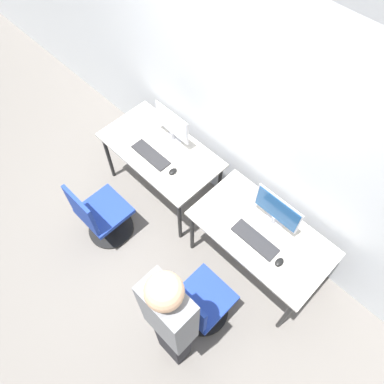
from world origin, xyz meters
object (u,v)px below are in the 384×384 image
monitor_left (172,126)px  keyboard_left (151,155)px  keyboard_right (255,240)px  office_chair_left (101,217)px  office_chair_right (200,304)px  mouse_left (173,171)px  monitor_right (277,211)px  person_right (170,322)px  mouse_right (279,262)px

monitor_left → keyboard_left: bearing=-90.0°
keyboard_right → keyboard_left: bearing=-179.2°
office_chair_left → office_chair_right: bearing=3.3°
office_chair_right → office_chair_left: bearing=-176.7°
mouse_left → keyboard_right: mouse_left is taller
mouse_left → monitor_right: (1.01, 0.24, 0.18)m
keyboard_right → person_right: size_ratio=0.25×
keyboard_right → mouse_right: 0.27m
office_chair_left → monitor_right: (1.33, 0.95, 0.58)m
keyboard_left → mouse_left: size_ratio=4.80×
monitor_left → office_chair_left: monitor_left is taller
office_chair_right → person_right: 0.72m
mouse_left → monitor_right: bearing=13.6°
mouse_left → office_chair_right: size_ratio=0.10×
keyboard_right → monitor_right: bearing=90.0°
person_right → keyboard_left: bearing=143.7°
monitor_left → person_right: size_ratio=0.25×
keyboard_right → mouse_right: (0.27, -0.02, 0.01)m
monitor_left → mouse_right: monitor_left is taller
mouse_left → mouse_right: bearing=-0.6°
monitor_left → monitor_right: (1.31, -0.04, 0.00)m
keyboard_left → keyboard_right: (1.31, 0.02, 0.00)m
mouse_left → keyboard_right: 1.01m
keyboard_right → office_chair_right: size_ratio=0.50×
monitor_left → keyboard_right: 1.35m
keyboard_left → person_right: bearing=-36.3°
mouse_left → keyboard_left: bearing=-177.5°
mouse_right → person_right: size_ratio=0.05×
monitor_right → person_right: person_right is taller
office_chair_left → person_right: (1.36, -0.29, 0.61)m
office_chair_left → office_chair_right: size_ratio=1.00×
mouse_left → keyboard_right: bearing=0.3°
monitor_right → monitor_left: bearing=178.2°
mouse_left → person_right: person_right is taller
mouse_left → office_chair_right: bearing=-32.7°
office_chair_right → person_right: person_right is taller
monitor_left → keyboard_right: (1.31, -0.28, -0.19)m
keyboard_right → mouse_right: size_ratio=4.80×
office_chair_left → person_right: size_ratio=0.50×
monitor_right → person_right: bearing=-88.5°
mouse_left → person_right: 1.46m
monitor_left → mouse_left: 0.45m
keyboard_left → keyboard_right: 1.31m
monitor_right → keyboard_right: bearing=-90.0°
mouse_right → office_chair_right: size_ratio=0.10×
person_right → monitor_left: bearing=136.3°
person_right → mouse_left: bearing=136.2°
mouse_left → keyboard_right: size_ratio=0.21×
monitor_right → keyboard_right: 0.30m
monitor_left → monitor_right: bearing=-1.8°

